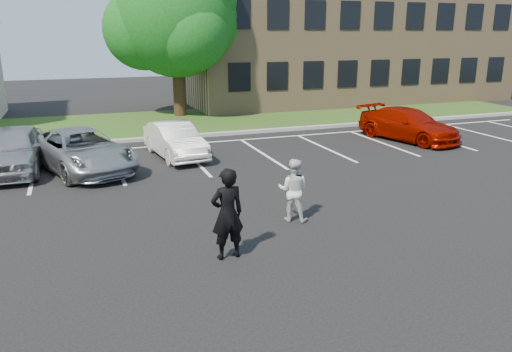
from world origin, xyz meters
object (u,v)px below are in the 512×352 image
(man_black_suit, at_px, (227,214))
(car_silver_west, at_px, (14,150))
(tree, at_px, (178,19))
(car_silver_minivan, at_px, (82,150))
(man_white_shirt, at_px, (293,190))
(car_red_compact, at_px, (408,125))
(office_building, at_px, (341,39))
(car_white_sedan, at_px, (175,140))

(man_black_suit, distance_m, car_silver_west, 10.31)
(tree, xyz_separation_m, car_silver_minivan, (-5.62, -10.30, -4.63))
(man_white_shirt, distance_m, car_red_compact, 11.47)
(man_black_suit, relative_size, car_silver_minivan, 0.39)
(tree, distance_m, car_red_compact, 13.65)
(office_building, height_order, man_black_suit, office_building)
(tree, height_order, car_white_sedan, tree)
(man_black_suit, height_order, car_red_compact, man_black_suit)
(tree, xyz_separation_m, car_white_sedan, (-2.20, -9.45, -4.69))
(office_building, distance_m, car_white_sedan, 20.09)
(man_black_suit, bearing_deg, car_red_compact, -147.01)
(car_white_sedan, height_order, car_red_compact, car_red_compact)
(car_red_compact, bearing_deg, office_building, 57.50)
(office_building, bearing_deg, man_white_shirt, -121.70)
(office_building, relative_size, man_white_shirt, 13.74)
(car_silver_west, height_order, car_silver_minivan, car_silver_west)
(man_white_shirt, xyz_separation_m, car_red_compact, (8.85, 7.29, -0.12))
(tree, xyz_separation_m, man_black_suit, (-2.88, -18.73, -4.35))
(car_silver_minivan, height_order, car_white_sedan, car_silver_minivan)
(office_building, height_order, car_silver_west, office_building)
(man_black_suit, bearing_deg, car_silver_west, -67.03)
(car_silver_minivan, relative_size, car_white_sedan, 1.29)
(car_silver_west, height_order, car_white_sedan, car_silver_west)
(man_white_shirt, xyz_separation_m, car_white_sedan, (-1.53, 7.71, -0.15))
(man_white_shirt, distance_m, car_white_sedan, 7.87)
(man_black_suit, distance_m, car_silver_minivan, 8.86)
(car_white_sedan, bearing_deg, car_silver_west, 174.25)
(office_building, height_order, car_white_sedan, office_building)
(car_silver_west, bearing_deg, car_silver_minivan, -12.18)
(car_white_sedan, bearing_deg, car_red_compact, -10.37)
(tree, distance_m, man_black_suit, 19.44)
(man_black_suit, distance_m, man_white_shirt, 2.71)
(man_black_suit, distance_m, car_white_sedan, 9.30)
(man_white_shirt, bearing_deg, tree, -59.21)
(office_building, relative_size, car_white_sedan, 5.58)
(car_silver_minivan, relative_size, car_red_compact, 1.08)
(man_white_shirt, height_order, car_red_compact, man_white_shirt)
(man_black_suit, xyz_separation_m, car_silver_minivan, (-2.74, 8.43, -0.28))
(man_black_suit, xyz_separation_m, man_white_shirt, (2.21, 1.56, -0.18))
(man_white_shirt, bearing_deg, car_silver_minivan, -21.20)
(man_white_shirt, bearing_deg, man_black_suit, 68.19)
(tree, height_order, car_red_compact, tree)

